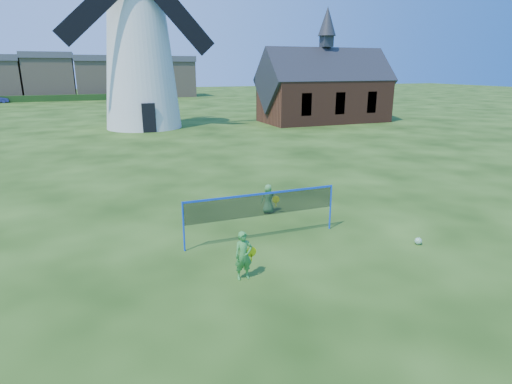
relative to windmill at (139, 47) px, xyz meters
The scene contains 7 objects.
ground 29.25m from the windmill, 90.37° to the right, with size 220.00×220.00×0.00m, color black.
windmill is the anchor object (origin of this frame).
chapel 18.09m from the windmill, ahead, with size 12.88×6.25×10.89m.
badminton_net 28.82m from the windmill, 89.81° to the right, with size 5.05×0.05×1.55m.
player_girl 31.16m from the windmill, 92.52° to the right, with size 0.66×0.35×1.30m.
player_boy 26.74m from the windmill, 87.15° to the right, with size 0.67×0.48×1.10m.
play_ball 31.48m from the windmill, 81.63° to the right, with size 0.22×0.22×0.22m, color green.
Camera 1 is at (-4.48, -11.45, 5.29)m, focal length 29.60 mm.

